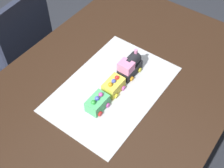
{
  "coord_description": "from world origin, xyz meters",
  "views": [
    {
      "loc": [
        0.74,
        0.5,
        1.8
      ],
      "look_at": [
        0.06,
        -0.0,
        0.77
      ],
      "focal_mm": 47.42,
      "sensor_mm": 36.0,
      "label": 1
    }
  ],
  "objects_px": {
    "cake_locomotive": "(130,66)",
    "chair": "(18,46)",
    "cake_car_flatbed_lemon": "(114,86)",
    "cake_car_gondola_mint_green": "(97,103)",
    "dining_table": "(119,95)"
  },
  "relations": [
    {
      "from": "cake_locomotive",
      "to": "chair",
      "type": "bearing_deg",
      "value": -88.48
    },
    {
      "from": "cake_car_flatbed_lemon",
      "to": "cake_car_gondola_mint_green",
      "type": "xyz_separation_m",
      "value": [
        0.12,
        0.0,
        0.0
      ]
    },
    {
      "from": "dining_table",
      "to": "cake_locomotive",
      "type": "relative_size",
      "value": 10.0
    },
    {
      "from": "dining_table",
      "to": "cake_car_gondola_mint_green",
      "type": "relative_size",
      "value": 14.0
    },
    {
      "from": "cake_car_flatbed_lemon",
      "to": "chair",
      "type": "bearing_deg",
      "value": -97.2
    },
    {
      "from": "chair",
      "to": "cake_locomotive",
      "type": "height_order",
      "value": "same"
    },
    {
      "from": "dining_table",
      "to": "cake_car_flatbed_lemon",
      "type": "bearing_deg",
      "value": 9.89
    },
    {
      "from": "cake_car_flatbed_lemon",
      "to": "dining_table",
      "type": "bearing_deg",
      "value": -170.11
    },
    {
      "from": "cake_locomotive",
      "to": "cake_car_gondola_mint_green",
      "type": "distance_m",
      "value": 0.25
    },
    {
      "from": "chair",
      "to": "cake_car_flatbed_lemon",
      "type": "xyz_separation_m",
      "value": [
        0.11,
        0.84,
        0.3
      ]
    },
    {
      "from": "dining_table",
      "to": "cake_locomotive",
      "type": "xyz_separation_m",
      "value": [
        -0.07,
        0.01,
        0.16
      ]
    },
    {
      "from": "dining_table",
      "to": "chair",
      "type": "height_order",
      "value": "chair"
    },
    {
      "from": "chair",
      "to": "cake_car_gondola_mint_green",
      "type": "height_order",
      "value": "chair"
    },
    {
      "from": "dining_table",
      "to": "cake_car_flatbed_lemon",
      "type": "height_order",
      "value": "cake_car_flatbed_lemon"
    },
    {
      "from": "dining_table",
      "to": "chair",
      "type": "bearing_deg",
      "value": -93.12
    }
  ]
}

